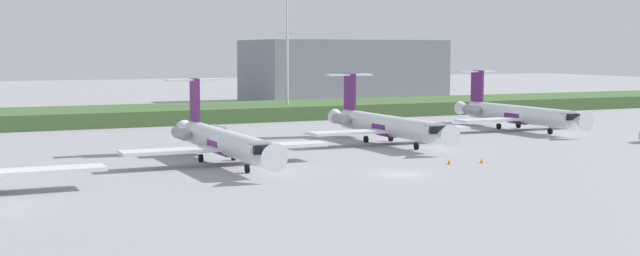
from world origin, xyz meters
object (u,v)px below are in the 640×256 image
regional_jet_fourth (516,113)px  safety_cone_front_marker (449,162)px  regional_jet_third (385,124)px  regional_jet_second (222,140)px  safety_cone_mid_marker (482,160)px  antenna_mast (287,65)px

regional_jet_fourth → safety_cone_front_marker: regional_jet_fourth is taller
regional_jet_fourth → safety_cone_front_marker: size_ratio=56.36×
regional_jet_third → safety_cone_front_marker: size_ratio=56.36×
regional_jet_second → regional_jet_third: bearing=20.9°
regional_jet_third → safety_cone_mid_marker: (0.23, -21.49, -2.26)m
safety_cone_mid_marker → regional_jet_third: bearing=90.6°
regional_jet_third → safety_cone_mid_marker: regional_jet_third is taller
regional_jet_fourth → antenna_mast: size_ratio=1.32×
antenna_mast → safety_cone_front_marker: (-7.02, -63.15, -9.44)m
regional_jet_fourth → safety_cone_front_marker: (-31.49, -29.15, -2.26)m
regional_jet_fourth → antenna_mast: (-24.47, 33.99, 7.18)m
regional_jet_second → regional_jet_third: 27.63m
regional_jet_third → regional_jet_fourth: (27.86, 8.25, 0.00)m
regional_jet_third → safety_cone_front_marker: 21.34m
safety_cone_front_marker → safety_cone_mid_marker: bearing=-8.6°
regional_jet_third → antenna_mast: (3.40, 42.24, 7.18)m
antenna_mast → safety_cone_front_marker: bearing=-96.3°
regional_jet_second → safety_cone_front_marker: size_ratio=56.36×
regional_jet_second → regional_jet_third: (25.82, 9.84, 0.00)m
safety_cone_front_marker → regional_jet_third: bearing=80.2°
regional_jet_second → safety_cone_front_marker: bearing=-26.5°
safety_cone_front_marker → regional_jet_fourth: bearing=42.8°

